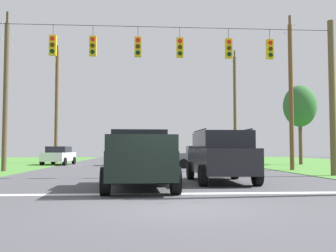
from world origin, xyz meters
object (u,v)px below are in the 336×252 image
object	(u,v)px
pickup_truck	(139,159)
suv_black	(221,155)
utility_pole_mid_right	(291,94)
utility_pole_far_left	(57,104)
distant_car_crossing_white	(59,155)
utility_pole_far_right	(235,106)
tree_roadside_right	(300,106)
distant_car_oncoming	(133,156)
distant_car_far_parked	(202,156)
overhead_signal_span	(162,83)
utility_pole_mid_left	(6,91)

from	to	relation	value
pickup_truck	suv_black	distance (m)	3.83
utility_pole_mid_right	utility_pole_far_left	world-z (taller)	utility_pole_far_left
distant_car_crossing_white	utility_pole_far_left	xyz separation A→B (m)	(-1.19, 4.50, 4.79)
utility_pole_far_right	tree_roadside_right	size ratio (longest dim) A/B	1.63
utility_pole_far_right	distant_car_crossing_white	bearing A→B (deg)	-166.48
suv_black	utility_pole_mid_right	bearing A→B (deg)	53.44
suv_black	distant_car_oncoming	xyz separation A→B (m)	(-3.72, 16.19, -0.27)
distant_car_far_parked	tree_roadside_right	distance (m)	10.95
pickup_truck	utility_pole_far_left	size ratio (longest dim) A/B	0.49
tree_roadside_right	utility_pole_far_right	bearing A→B (deg)	130.53
suv_black	utility_pole_far_left	bearing A→B (deg)	116.31
overhead_signal_span	distant_car_far_parked	bearing A→B (deg)	69.66
pickup_truck	distant_car_far_parked	size ratio (longest dim) A/B	1.26
utility_pole_far_left	tree_roadside_right	world-z (taller)	utility_pole_far_left
distant_car_crossing_white	utility_pole_far_right	bearing A→B (deg)	13.52
distant_car_far_parked	utility_pole_mid_left	size ratio (longest dim) A/B	0.46
distant_car_oncoming	tree_roadside_right	bearing A→B (deg)	2.21
distant_car_oncoming	utility_pole_far_right	xyz separation A→B (m)	(9.61, 5.57, 4.60)
suv_black	utility_pole_mid_right	xyz separation A→B (m)	(6.14, 8.28, 3.66)
suv_black	utility_pole_far_right	world-z (taller)	utility_pole_far_right
pickup_truck	utility_pole_far_left	xyz separation A→B (m)	(-7.92, 24.58, 4.62)
suv_black	distant_car_oncoming	distance (m)	16.61
distant_car_oncoming	utility_pole_mid_left	bearing A→B (deg)	-132.55
tree_roadside_right	distant_car_far_parked	bearing A→B (deg)	-152.74
utility_pole_mid_right	utility_pole_far_left	xyz separation A→B (m)	(-17.25, 14.18, 0.86)
distant_car_oncoming	tree_roadside_right	world-z (taller)	tree_roadside_right
distant_car_crossing_white	utility_pole_far_right	xyz separation A→B (m)	(15.80, 3.80, 4.60)
distant_car_far_parked	utility_pole_far_left	bearing A→B (deg)	139.75
pickup_truck	distant_car_oncoming	xyz separation A→B (m)	(-0.53, 18.31, -0.18)
utility_pole_mid_right	distant_car_far_parked	bearing A→B (deg)	142.65
pickup_truck	utility_pole_far_right	distance (m)	25.93
utility_pole_mid_right	utility_pole_far_left	distance (m)	22.35
utility_pole_far_right	tree_roadside_right	world-z (taller)	utility_pole_far_right
utility_pole_mid_right	suv_black	bearing A→B (deg)	-126.56
pickup_truck	distant_car_oncoming	bearing A→B (deg)	91.67
overhead_signal_span	utility_pole_far_right	world-z (taller)	utility_pole_far_right
distant_car_far_parked	utility_pole_mid_left	xyz separation A→B (m)	(-12.22, -3.87, 3.89)
distant_car_far_parked	utility_pole_far_right	xyz separation A→B (m)	(4.72, 9.69, 4.60)
distant_car_far_parked	utility_pole_mid_right	size ratio (longest dim) A/B	0.45
pickup_truck	distant_car_far_parked	bearing A→B (deg)	72.94
distant_car_crossing_white	utility_pole_far_left	distance (m)	6.68
pickup_truck	distant_car_oncoming	world-z (taller)	pickup_truck
utility_pole_mid_right	utility_pole_far_left	bearing A→B (deg)	140.56
distant_car_crossing_white	distant_car_far_parked	world-z (taller)	same
distant_car_oncoming	utility_pole_mid_right	size ratio (longest dim) A/B	0.46
utility_pole_far_right	utility_pole_mid_left	distance (m)	21.72
suv_black	utility_pole_far_right	xyz separation A→B (m)	(5.89, 21.76, 4.33)
distant_car_crossing_white	suv_black	bearing A→B (deg)	-61.11
utility_pole_mid_left	suv_black	bearing A→B (deg)	-36.56
distant_car_crossing_white	utility_pole_mid_left	xyz separation A→B (m)	(-1.15, -9.76, 3.89)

